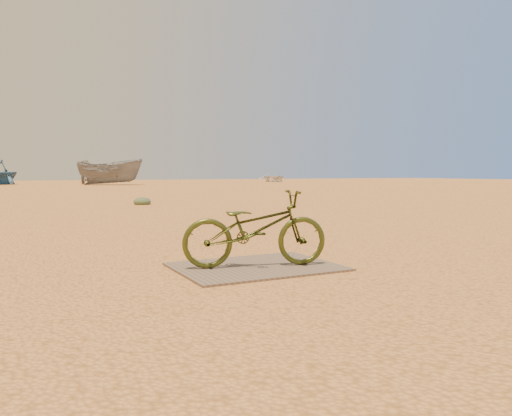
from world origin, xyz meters
name	(u,v)px	position (x,y,z in m)	size (l,w,h in m)	color
ground	(242,282)	(0.00, 0.00, 0.00)	(120.00, 120.00, 0.00)	#E9954E
plywood_board	(256,267)	(0.41, 0.53, 0.01)	(1.59, 1.18, 0.02)	brown
bicycle	(255,229)	(0.39, 0.50, 0.40)	(0.51, 1.45, 0.76)	#3A4417
boat_mid_right	(110,172)	(5.48, 35.27, 0.99)	(1.93, 5.14, 1.99)	gray
boat_far_right	(274,177)	(23.16, 41.28, 0.44)	(3.06, 4.28, 0.89)	silver
kale_b	(142,205)	(1.85, 10.88, 0.00)	(0.51, 0.51, 0.28)	#586F4C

